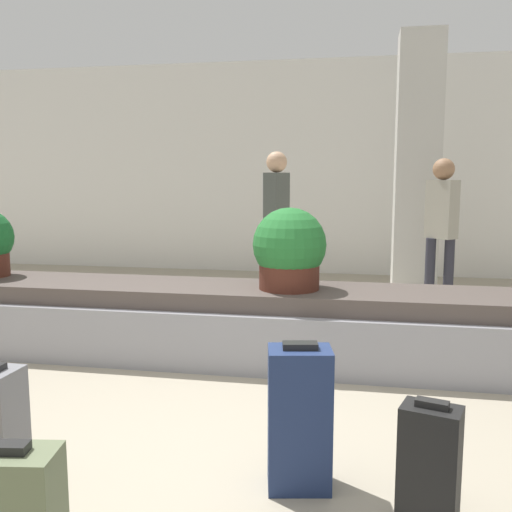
% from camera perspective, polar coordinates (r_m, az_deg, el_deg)
% --- Properties ---
extents(ground_plane, '(18.00, 18.00, 0.00)m').
position_cam_1_polar(ground_plane, '(3.21, -5.86, -19.41)').
color(ground_plane, '#9E937F').
extents(back_wall, '(18.00, 0.06, 3.20)m').
position_cam_1_polar(back_wall, '(8.77, 5.24, 8.73)').
color(back_wall, silver).
rests_on(back_wall, ground_plane).
extents(carousel, '(8.25, 0.90, 0.60)m').
position_cam_1_polar(carousel, '(4.65, 0.00, -6.86)').
color(carousel, gray).
rests_on(carousel, ground_plane).
extents(pillar, '(0.53, 0.53, 3.20)m').
position_cam_1_polar(pillar, '(7.41, 15.81, 8.62)').
color(pillar, beige).
rests_on(pillar, ground_plane).
extents(suitcase_2, '(0.33, 0.26, 0.71)m').
position_cam_1_polar(suitcase_2, '(2.80, 4.36, -15.87)').
color(suitcase_2, navy).
rests_on(suitcase_2, ground_plane).
extents(suitcase_4, '(0.28, 0.23, 0.54)m').
position_cam_1_polar(suitcase_4, '(2.69, 16.95, -19.27)').
color(suitcase_4, black).
rests_on(suitcase_4, ground_plane).
extents(potted_plant_2, '(0.58, 0.58, 0.64)m').
position_cam_1_polar(potted_plant_2, '(4.46, 3.36, 0.57)').
color(potted_plant_2, '#4C2319').
rests_on(potted_plant_2, carousel).
extents(traveler_0, '(0.35, 0.35, 1.67)m').
position_cam_1_polar(traveler_0, '(6.58, 18.06, 3.40)').
color(traveler_0, '#282833').
rests_on(traveler_0, ground_plane).
extents(traveler_1, '(0.31, 0.36, 1.77)m').
position_cam_1_polar(traveler_1, '(6.82, 2.06, 4.53)').
color(traveler_1, '#282833').
rests_on(traveler_1, ground_plane).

